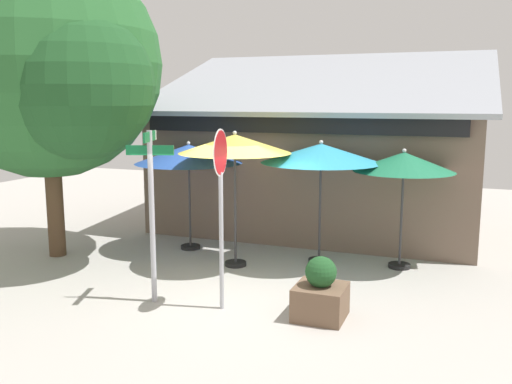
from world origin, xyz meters
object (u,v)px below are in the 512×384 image
at_px(patio_umbrella_royal_blue_left, 189,155).
at_px(sidewalk_planter, 321,294).
at_px(shade_tree, 52,68).
at_px(street_sign_post, 152,199).
at_px(stop_sign, 221,186).
at_px(patio_umbrella_mustard_center, 235,145).
at_px(patio_umbrella_forest_green_far_right, 404,163).
at_px(patio_umbrella_teal_right, 321,154).

bearing_deg(patio_umbrella_royal_blue_left, sidewalk_planter, -37.21).
bearing_deg(shade_tree, street_sign_post, -25.80).
height_order(stop_sign, patio_umbrella_mustard_center, stop_sign).
height_order(stop_sign, patio_umbrella_forest_green_far_right, stop_sign).
xyz_separation_m(stop_sign, patio_umbrella_royal_blue_left, (-2.19, 3.07, 0.14)).
xyz_separation_m(stop_sign, patio_umbrella_forest_green_far_right, (2.44, 3.30, 0.11)).
relative_size(patio_umbrella_teal_right, sidewalk_planter, 2.59).
bearing_deg(patio_umbrella_forest_green_far_right, patio_umbrella_royal_blue_left, -177.09).
height_order(patio_umbrella_royal_blue_left, patio_umbrella_mustard_center, patio_umbrella_mustard_center).
relative_size(street_sign_post, shade_tree, 0.44).
height_order(street_sign_post, patio_umbrella_teal_right, street_sign_post).
relative_size(street_sign_post, patio_umbrella_teal_right, 1.12).
bearing_deg(sidewalk_planter, shade_tree, 168.21).
height_order(street_sign_post, patio_umbrella_forest_green_far_right, street_sign_post).
xyz_separation_m(patio_umbrella_forest_green_far_right, sidewalk_planter, (-0.85, -3.11, -1.74)).
bearing_deg(shade_tree, patio_umbrella_royal_blue_left, 35.79).
bearing_deg(shade_tree, patio_umbrella_forest_green_far_right, 15.08).
bearing_deg(patio_umbrella_teal_right, patio_umbrella_mustard_center, -152.03).
distance_m(street_sign_post, shade_tree, 4.24).
xyz_separation_m(patio_umbrella_forest_green_far_right, shade_tree, (-6.87, -1.85, 1.88)).
relative_size(patio_umbrella_teal_right, patio_umbrella_forest_green_far_right, 1.06).
bearing_deg(stop_sign, patio_umbrella_mustard_center, 107.75).
relative_size(stop_sign, shade_tree, 0.45).
relative_size(stop_sign, sidewalk_planter, 2.96).
height_order(patio_umbrella_royal_blue_left, patio_umbrella_teal_right, patio_umbrella_teal_right).
distance_m(stop_sign, patio_umbrella_royal_blue_left, 3.77).
height_order(patio_umbrella_mustard_center, shade_tree, shade_tree).
xyz_separation_m(patio_umbrella_royal_blue_left, patio_umbrella_mustard_center, (1.47, -0.83, 0.32)).
relative_size(patio_umbrella_royal_blue_left, sidewalk_planter, 2.49).
bearing_deg(patio_umbrella_royal_blue_left, street_sign_post, -72.71).
bearing_deg(shade_tree, sidewalk_planter, -11.79).
relative_size(patio_umbrella_mustard_center, sidewalk_planter, 2.80).
bearing_deg(patio_umbrella_mustard_center, patio_umbrella_forest_green_far_right, 18.58).
bearing_deg(patio_umbrella_teal_right, street_sign_post, -122.60).
distance_m(patio_umbrella_royal_blue_left, patio_umbrella_mustard_center, 1.72).
distance_m(patio_umbrella_teal_right, shade_tree, 5.77).
bearing_deg(patio_umbrella_royal_blue_left, patio_umbrella_mustard_center, -29.29).
bearing_deg(stop_sign, patio_umbrella_teal_right, 74.87).
distance_m(patio_umbrella_teal_right, sidewalk_planter, 3.52).
bearing_deg(sidewalk_planter, patio_umbrella_teal_right, 104.98).
bearing_deg(street_sign_post, patio_umbrella_mustard_center, 78.38).
height_order(stop_sign, sidewalk_planter, stop_sign).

